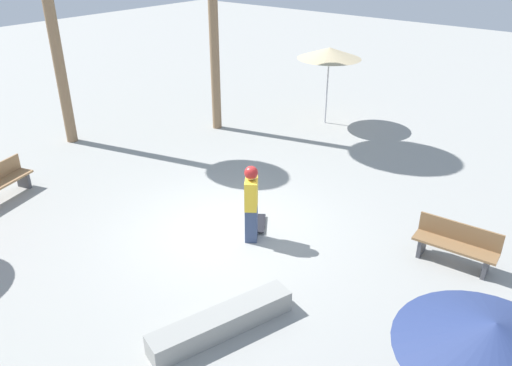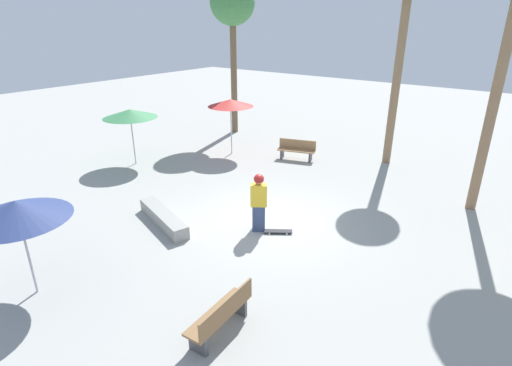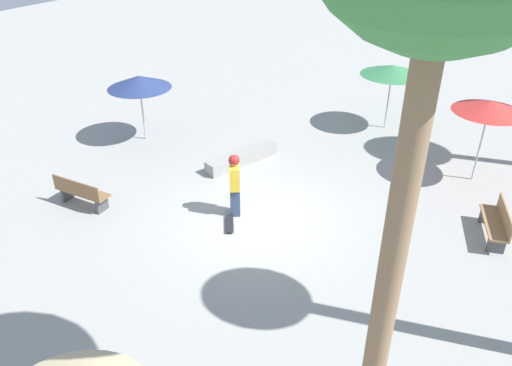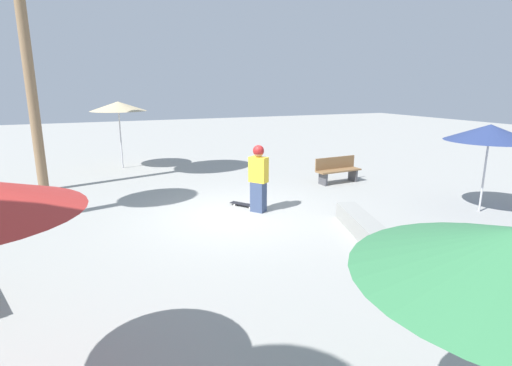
{
  "view_description": "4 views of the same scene",
  "coord_description": "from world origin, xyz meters",
  "px_view_note": "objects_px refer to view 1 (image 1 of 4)",
  "views": [
    {
      "loc": [
        -6.97,
        -6.4,
        5.96
      ],
      "look_at": [
        0.59,
        -0.31,
        1.05
      ],
      "focal_mm": 35.0,
      "sensor_mm": 36.0,
      "label": 1
    },
    {
      "loc": [
        6.08,
        -8.77,
        5.64
      ],
      "look_at": [
        -0.36,
        -0.18,
        1.22
      ],
      "focal_mm": 28.0,
      "sensor_mm": 36.0,
      "label": 2
    },
    {
      "loc": [
        9.19,
        5.64,
        7.32
      ],
      "look_at": [
        -0.3,
        -0.19,
        0.88
      ],
      "focal_mm": 35.0,
      "sensor_mm": 36.0,
      "label": 3
    },
    {
      "loc": [
        -8.96,
        3.36,
        3.15
      ],
      "look_at": [
        -0.29,
        -0.39,
        0.85
      ],
      "focal_mm": 28.0,
      "sensor_mm": 36.0,
      "label": 4
    }
  ],
  "objects_px": {
    "concrete_ledge": "(222,322)",
    "shade_umbrella_tan": "(329,53)",
    "bench_far": "(1,182)",
    "skateboard": "(260,223)",
    "shade_umbrella_navy": "(492,338)",
    "bench_near": "(456,245)",
    "skater_main": "(251,201)"
  },
  "relations": [
    {
      "from": "skater_main",
      "to": "skateboard",
      "type": "bearing_deg",
      "value": -16.42
    },
    {
      "from": "bench_far",
      "to": "shade_umbrella_tan",
      "type": "xyz_separation_m",
      "value": [
        9.72,
        -3.35,
        1.97
      ]
    },
    {
      "from": "skater_main",
      "to": "shade_umbrella_navy",
      "type": "relative_size",
      "value": 0.77
    },
    {
      "from": "shade_umbrella_tan",
      "to": "bench_far",
      "type": "bearing_deg",
      "value": 160.97
    },
    {
      "from": "bench_near",
      "to": "shade_umbrella_tan",
      "type": "distance_m",
      "value": 8.6
    },
    {
      "from": "bench_far",
      "to": "shade_umbrella_navy",
      "type": "relative_size",
      "value": 0.74
    },
    {
      "from": "bench_near",
      "to": "bench_far",
      "type": "bearing_deg",
      "value": 19.87
    },
    {
      "from": "concrete_ledge",
      "to": "shade_umbrella_navy",
      "type": "bearing_deg",
      "value": -87.02
    },
    {
      "from": "bench_far",
      "to": "shade_umbrella_navy",
      "type": "height_order",
      "value": "shade_umbrella_navy"
    },
    {
      "from": "concrete_ledge",
      "to": "shade_umbrella_tan",
      "type": "relative_size",
      "value": 0.99
    },
    {
      "from": "bench_far",
      "to": "shade_umbrella_tan",
      "type": "height_order",
      "value": "shade_umbrella_tan"
    },
    {
      "from": "bench_far",
      "to": "skateboard",
      "type": "bearing_deg",
      "value": 99.08
    },
    {
      "from": "bench_near",
      "to": "shade_umbrella_navy",
      "type": "distance_m",
      "value": 4.7
    },
    {
      "from": "concrete_ledge",
      "to": "shade_umbrella_navy",
      "type": "height_order",
      "value": "shade_umbrella_navy"
    },
    {
      "from": "shade_umbrella_tan",
      "to": "shade_umbrella_navy",
      "type": "xyz_separation_m",
      "value": [
        -9.57,
        -7.89,
        -0.36
      ]
    },
    {
      "from": "bench_near",
      "to": "bench_far",
      "type": "relative_size",
      "value": 0.98
    },
    {
      "from": "concrete_ledge",
      "to": "bench_far",
      "type": "relative_size",
      "value": 1.54
    },
    {
      "from": "skater_main",
      "to": "bench_far",
      "type": "relative_size",
      "value": 1.04
    },
    {
      "from": "skater_main",
      "to": "shade_umbrella_tan",
      "type": "distance_m",
      "value": 7.9
    },
    {
      "from": "concrete_ledge",
      "to": "bench_near",
      "type": "height_order",
      "value": "bench_near"
    },
    {
      "from": "bench_far",
      "to": "shade_umbrella_navy",
      "type": "xyz_separation_m",
      "value": [
        0.15,
        -11.24,
        1.61
      ]
    },
    {
      "from": "skater_main",
      "to": "bench_far",
      "type": "xyz_separation_m",
      "value": [
        -2.42,
        6.01,
        -0.51
      ]
    },
    {
      "from": "concrete_ledge",
      "to": "bench_near",
      "type": "relative_size",
      "value": 1.57
    },
    {
      "from": "skater_main",
      "to": "shade_umbrella_tan",
      "type": "xyz_separation_m",
      "value": [
        7.29,
        2.66,
        1.47
      ]
    },
    {
      "from": "bench_far",
      "to": "shade_umbrella_navy",
      "type": "distance_m",
      "value": 11.36
    },
    {
      "from": "skater_main",
      "to": "concrete_ledge",
      "type": "relative_size",
      "value": 0.67
    },
    {
      "from": "bench_near",
      "to": "shade_umbrella_navy",
      "type": "height_order",
      "value": "shade_umbrella_navy"
    },
    {
      "from": "bench_near",
      "to": "bench_far",
      "type": "distance_m",
      "value": 10.61
    },
    {
      "from": "skateboard",
      "to": "bench_far",
      "type": "bearing_deg",
      "value": 81.95
    },
    {
      "from": "concrete_ledge",
      "to": "bench_near",
      "type": "distance_m",
      "value": 4.92
    },
    {
      "from": "skateboard",
      "to": "shade_umbrella_tan",
      "type": "relative_size",
      "value": 0.3
    },
    {
      "from": "skateboard",
      "to": "concrete_ledge",
      "type": "height_order",
      "value": "concrete_ledge"
    }
  ]
}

